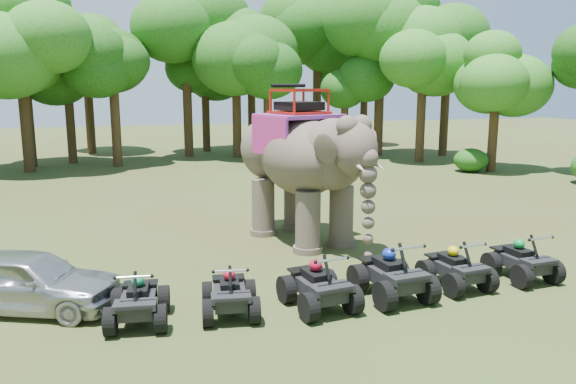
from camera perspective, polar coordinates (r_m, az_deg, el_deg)
name	(u,v)px	position (r m, az deg, el deg)	size (l,w,h in m)	color
ground	(301,274)	(14.41, 1.36, -8.31)	(110.00, 110.00, 0.00)	#47381E
elephant	(301,164)	(16.98, 1.34, 2.84)	(2.48, 5.63, 4.73)	#50433A
parked_car	(28,280)	(13.21, -24.87, -8.16)	(1.56, 3.87, 1.32)	#ADB0B4
atv_0	(138,295)	(11.80, -15.02, -10.06)	(1.17, 1.61, 1.19)	black
atv_1	(230,288)	(11.86, -5.94, -9.68)	(1.15, 1.57, 1.17)	black
atv_2	(319,279)	(12.14, 3.14, -8.86)	(1.26, 1.73, 1.28)	black
atv_3	(392,268)	(12.88, 10.56, -7.64)	(1.35, 1.85, 1.37)	black
atv_4	(456,263)	(13.90, 16.73, -6.91)	(1.18, 1.62, 1.20)	black
atv_5	(523,255)	(15.03, 22.72, -5.95)	(1.19, 1.63, 1.21)	black
tree_0	(187,82)	(37.95, -10.25, 10.94)	(6.84, 6.84, 9.76)	#195114
tree_1	(268,96)	(35.57, -2.09, 9.72)	(5.63, 5.63, 8.04)	#195114
tree_2	(345,107)	(37.54, 5.79, 8.57)	(4.56, 4.56, 6.51)	#195114
tree_3	(422,95)	(35.65, 13.44, 9.53)	(5.70, 5.70, 8.15)	#195114
tree_4	(495,110)	(32.77, 20.26, 7.84)	(4.73, 4.73, 6.76)	#195114
tree_25	(23,86)	(33.68, -25.36, 9.71)	(6.51, 6.51, 9.30)	#195114
tree_26	(114,96)	(34.20, -17.25, 9.28)	(5.69, 5.69, 8.13)	#195114
tree_27	(205,95)	(40.57, -8.40, 9.69)	(5.56, 5.56, 7.94)	#195114
tree_28	(236,88)	(37.00, -5.27, 10.46)	(6.28, 6.28, 8.97)	#195114
tree_29	(25,85)	(35.81, -25.13, 9.85)	(6.61, 6.61, 9.44)	#195114
tree_30	(446,90)	(39.23, 15.73, 9.90)	(6.07, 6.07, 8.67)	#195114
tree_31	(317,77)	(42.29, 2.98, 11.57)	(7.35, 7.35, 10.50)	#195114
tree_32	(69,102)	(36.59, -21.37, 8.51)	(5.16, 5.16, 7.37)	#195114
tree_33	(380,76)	(38.25, 9.32, 11.52)	(7.36, 7.36, 10.51)	#195114
tree_34	(364,92)	(43.78, 7.75, 10.06)	(5.85, 5.85, 8.36)	#195114
tree_35	(87,83)	(41.34, -19.70, 10.41)	(6.77, 6.77, 9.68)	#195114
tree_38	(251,93)	(41.00, -3.73, 10.02)	(5.78, 5.78, 8.26)	#195114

